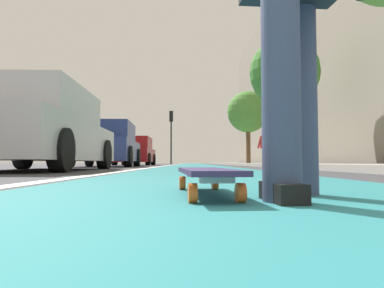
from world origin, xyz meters
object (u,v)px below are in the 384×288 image
(parked_car_near, at_px, (38,131))
(pedestrian_distant, at_px, (265,146))
(traffic_light, at_px, (171,127))
(street_tree_mid, at_px, (284,73))
(skateboard, at_px, (206,174))
(street_tree_far, at_px, (248,112))
(parked_car_mid, at_px, (107,146))
(parked_car_far, at_px, (135,152))

(parked_car_near, distance_m, pedestrian_distant, 10.90)
(traffic_light, height_order, street_tree_mid, street_tree_mid)
(skateboard, bearing_deg, parked_car_near, 30.48)
(traffic_light, relative_size, street_tree_far, 0.92)
(street_tree_mid, bearing_deg, parked_car_mid, 97.22)
(skateboard, height_order, traffic_light, traffic_light)
(skateboard, relative_size, parked_car_far, 0.21)
(parked_car_mid, distance_m, street_tree_far, 11.30)
(street_tree_far, height_order, pedestrian_distant, street_tree_far)
(parked_car_far, height_order, street_tree_mid, street_tree_mid)
(parked_car_near, distance_m, parked_car_mid, 5.63)
(street_tree_mid, bearing_deg, parked_car_far, 48.13)
(skateboard, bearing_deg, parked_car_mid, 15.64)
(parked_car_far, relative_size, pedestrian_distant, 2.71)
(traffic_light, bearing_deg, parked_car_far, 170.05)
(traffic_light, bearing_deg, street_tree_far, -138.92)
(pedestrian_distant, bearing_deg, parked_car_near, 146.36)
(parked_car_near, relative_size, street_tree_far, 1.04)
(street_tree_mid, xyz_separation_m, pedestrian_distant, (2.65, 0.20, -2.57))
(street_tree_far, bearing_deg, parked_car_mid, 145.04)
(pedestrian_distant, bearing_deg, street_tree_mid, -175.77)
(parked_car_near, relative_size, street_tree_mid, 0.97)
(parked_car_mid, relative_size, pedestrian_distant, 2.73)
(pedestrian_distant, bearing_deg, street_tree_far, -2.01)
(parked_car_far, relative_size, street_tree_far, 0.92)
(skateboard, distance_m, street_tree_far, 20.02)
(parked_car_mid, bearing_deg, skateboard, -164.36)
(traffic_light, bearing_deg, parked_car_mid, 174.65)
(skateboard, bearing_deg, traffic_light, 3.53)
(street_tree_far, relative_size, pedestrian_distant, 2.93)
(parked_car_mid, height_order, traffic_light, traffic_light)
(street_tree_mid, height_order, pedestrian_distant, street_tree_mid)
(parked_car_near, height_order, parked_car_far, parked_car_near)
(traffic_light, xyz_separation_m, street_tree_far, (-5.67, -4.94, 0.35))
(skateboard, xyz_separation_m, street_tree_far, (19.49, -3.39, 3.08))
(parked_car_near, relative_size, parked_car_mid, 1.11)
(parked_car_near, bearing_deg, parked_car_mid, 0.87)
(parked_car_near, xyz_separation_m, street_tree_far, (14.66, -6.23, 2.46))
(parked_car_near, relative_size, parked_car_far, 1.12)
(parked_car_far, bearing_deg, parked_car_near, -179.32)
(parked_car_far, relative_size, street_tree_mid, 0.87)
(parked_car_mid, relative_size, street_tree_mid, 0.87)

